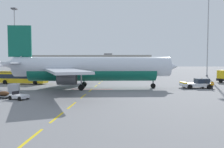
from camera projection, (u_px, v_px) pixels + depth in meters
ground at (184, 81)px, 58.36m from camera, size 400.00×400.00×0.00m
apron_paint_markings at (101, 82)px, 56.48m from camera, size 8.00×93.36×0.01m
airliner_foreground at (90, 68)px, 42.59m from camera, size 34.82×34.47×12.20m
pushback_tug at (198, 84)px, 43.48m from camera, size 6.29×3.75×2.08m
apron_shuttle_bus at (22, 77)px, 51.87m from camera, size 12.24×4.00×3.00m
baggage_train at (4, 94)px, 31.59m from camera, size 8.51×4.65×1.14m
ground_crew_worker at (212, 85)px, 41.17m from camera, size 0.50×0.55×1.63m
uld_cargo_container at (14, 89)px, 36.04m from camera, size 1.97×1.94×1.60m
apron_light_mast_near at (15, 34)px, 81.53m from camera, size 1.80×1.80×25.24m
apron_light_mast_far at (208, 27)px, 77.87m from camera, size 1.80×1.80×29.31m
terminal_satellite at (91, 62)px, 162.72m from camera, size 86.53×26.54×11.61m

